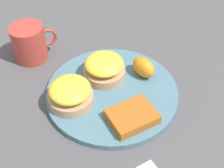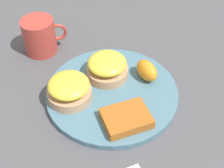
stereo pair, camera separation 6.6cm
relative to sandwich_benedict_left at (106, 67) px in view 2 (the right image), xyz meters
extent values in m
plane|color=#4C4C51|center=(0.00, -0.05, -0.04)|extent=(1.10, 1.10, 0.00)
cylinder|color=slate|center=(0.00, -0.05, -0.03)|extent=(0.29, 0.29, 0.01)
cylinder|color=tan|center=(0.00, 0.00, -0.01)|extent=(0.09, 0.09, 0.02)
ellipsoid|color=yellow|center=(0.00, 0.00, 0.01)|extent=(0.09, 0.09, 0.03)
cylinder|color=tan|center=(-0.09, -0.05, -0.01)|extent=(0.09, 0.09, 0.02)
ellipsoid|color=yellow|center=(-0.09, -0.05, 0.01)|extent=(0.09, 0.09, 0.03)
cube|color=#A75B1E|center=(0.01, -0.14, -0.02)|extent=(0.10, 0.08, 0.02)
ellipsoid|color=orange|center=(0.09, -0.03, 0.00)|extent=(0.05, 0.07, 0.04)
cube|color=silver|center=(-0.07, -0.04, -0.02)|extent=(0.08, 0.09, 0.00)
cube|color=silver|center=(0.02, 0.05, -0.02)|extent=(0.05, 0.05, 0.00)
cylinder|color=#B23D33|center=(-0.14, 0.14, 0.01)|extent=(0.08, 0.08, 0.09)
torus|color=#B23D33|center=(-0.09, 0.14, 0.01)|extent=(0.05, 0.01, 0.05)
camera|label=1|loc=(-0.16, -0.49, 0.47)|focal=50.00mm
camera|label=2|loc=(-0.10, -0.51, 0.47)|focal=50.00mm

